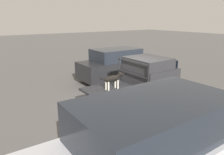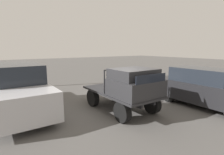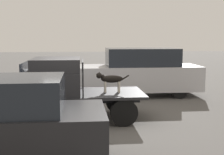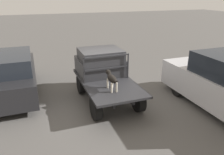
% 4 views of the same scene
% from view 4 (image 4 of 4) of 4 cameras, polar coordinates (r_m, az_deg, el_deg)
% --- Properties ---
extents(ground_plane, '(80.00, 80.00, 0.00)m').
position_cam_4_polar(ground_plane, '(8.38, -1.22, -6.09)').
color(ground_plane, '#514F4C').
extents(flatbed_truck, '(3.48, 1.84, 0.82)m').
position_cam_4_polar(flatbed_truck, '(8.13, -1.26, -2.45)').
color(flatbed_truck, black).
rests_on(flatbed_truck, ground).
extents(truck_cab, '(1.59, 1.72, 1.01)m').
position_cam_4_polar(truck_cab, '(8.65, -3.16, 4.06)').
color(truck_cab, '#28282B').
rests_on(truck_cab, flatbed_truck).
extents(truck_headboard, '(0.04, 1.72, 0.95)m').
position_cam_4_polar(truck_headboard, '(7.86, -1.38, 3.41)').
color(truck_headboard, '#232326').
rests_on(truck_headboard, flatbed_truck).
extents(dog, '(1.00, 0.23, 0.63)m').
position_cam_4_polar(dog, '(7.20, -0.17, -0.18)').
color(dog, beige).
rests_on(dog, flatbed_truck).
extents(parked_sedan, '(4.46, 1.74, 1.72)m').
position_cam_4_polar(parked_sedan, '(9.40, -24.71, 0.67)').
color(parked_sedan, black).
rests_on(parked_sedan, ground).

